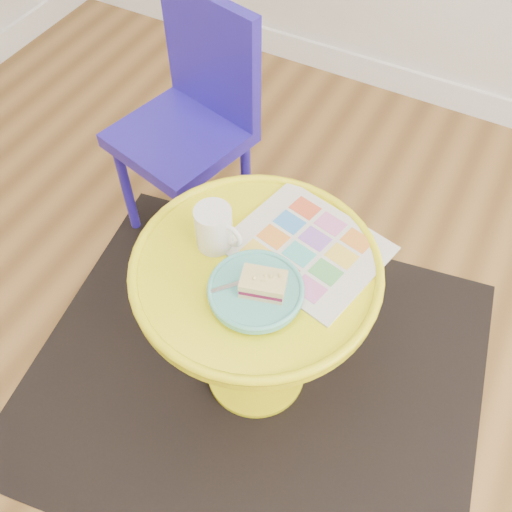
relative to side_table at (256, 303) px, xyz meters
The scene contains 9 objects.
room_walls 1.00m from the side_table, 148.21° to the left, with size 4.00×4.00×4.00m.
rug 0.39m from the side_table, 116.57° to the left, with size 1.30×1.10×0.01m, color black.
side_table is the anchor object (origin of this frame).
chair 0.66m from the side_table, 135.00° to the left, with size 0.43×0.43×0.80m.
newspaper 0.20m from the side_table, 52.58° to the left, with size 0.33×0.28×0.01m, color silver.
mug 0.24m from the side_table, behind, with size 0.12×0.08×0.11m.
plate 0.19m from the side_table, 62.26° to the right, with size 0.21×0.21×0.02m.
cake_slice 0.22m from the side_table, 51.32° to the right, with size 0.11×0.09×0.04m.
fork 0.20m from the side_table, 85.90° to the right, with size 0.11×0.12×0.00m.
Camera 1 is at (0.17, -0.17, 1.58)m, focal length 40.00 mm.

